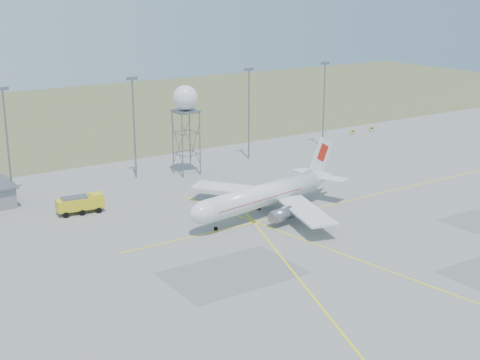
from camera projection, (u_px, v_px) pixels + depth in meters
ground at (419, 277)px, 89.45m from camera, size 400.00×400.00×0.00m
grass_strip at (60, 117)px, 201.00m from camera, size 400.00×120.00×0.03m
mast_a at (7, 134)px, 119.89m from camera, size 2.20×0.50×20.50m
mast_b at (134, 119)px, 133.33m from camera, size 2.20×0.50×20.50m
mast_c at (249, 106)px, 148.38m from camera, size 2.20×0.50×20.50m
mast_d at (324, 97)px, 160.21m from camera, size 2.20×0.50×20.50m
taxi_sign_near at (353, 131)px, 176.46m from camera, size 1.60×0.17×1.20m
taxi_sign_far at (372, 128)px, 180.22m from camera, size 1.60×0.17×1.20m
airliner_main at (265, 195)px, 112.88m from camera, size 33.62×32.33×11.46m
radar_tower at (186, 125)px, 136.34m from camera, size 5.12×5.12×18.52m
fire_truck at (81, 204)px, 114.55m from camera, size 8.21×3.98×3.18m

